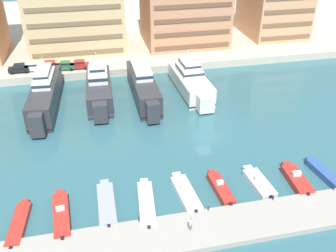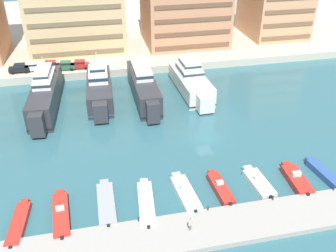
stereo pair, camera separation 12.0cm
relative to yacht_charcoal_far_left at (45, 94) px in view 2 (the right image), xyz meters
name	(u,v)px [view 2 (the right image)]	position (x,y,z in m)	size (l,w,h in m)	color
ground_plane	(205,137)	(24.70, -15.69, -2.62)	(400.00, 400.00, 0.00)	#336670
quay_promenade	(143,24)	(24.70, 45.94, -1.80)	(180.00, 70.00, 1.64)	beige
pier_dock	(253,221)	(24.70, -34.46, -2.28)	(120.00, 5.59, 0.68)	#A8A399
yacht_charcoal_far_left	(45,94)	(0.00, 0.00, 0.00)	(5.32, 21.56, 8.56)	#333338
yacht_charcoal_left	(99,88)	(9.48, 0.75, -0.08)	(5.03, 18.08, 8.62)	#333338
yacht_charcoal_mid_left	(143,87)	(17.54, -0.13, -0.22)	(3.93, 20.51, 7.48)	#333338
yacht_ivory_center_left	(191,82)	(26.88, 0.49, -0.40)	(5.52, 18.23, 7.80)	silver
motorboat_red_far_left	(19,224)	(-1.56, -29.17, -2.23)	(2.23, 7.76, 0.83)	red
motorboat_red_left	(61,215)	(3.13, -28.85, -2.10)	(2.22, 8.26, 1.41)	red
motorboat_grey_mid_left	(106,204)	(8.44, -28.01, -2.17)	(2.09, 8.41, 0.90)	#9EA3A8
motorboat_cream_center_left	(146,203)	(13.16, -29.09, -2.11)	(2.51, 8.66, 1.49)	beige
motorboat_white_center	(185,193)	(18.27, -28.25, -2.13)	(2.59, 7.78, 1.51)	white
motorboat_red_center_right	(220,188)	(22.83, -28.36, -2.09)	(1.86, 6.97, 1.45)	red
motorboat_white_mid_right	(258,183)	(28.09, -28.30, -2.16)	(2.52, 6.74, 1.41)	white
motorboat_red_right	(296,179)	(33.17, -28.82, -2.08)	(2.44, 6.96, 1.60)	red
motorboat_blue_far_right	(325,174)	(37.53, -28.57, -2.15)	(2.25, 7.40, 0.94)	#33569E
car_black_far_left	(20,68)	(-5.92, 13.74, -0.01)	(4.11, 1.94, 1.80)	black
car_white_left	(34,66)	(-3.07, 13.91, -0.01)	(4.11, 1.95, 1.80)	white
car_red_mid_left	(50,65)	(0.10, 14.07, -0.01)	(4.23, 2.21, 1.80)	red
car_green_center_left	(65,65)	(3.21, 13.18, -0.01)	(4.24, 2.22, 1.80)	#2D6642
car_red_center	(79,64)	(6.11, 13.19, -0.01)	(4.21, 2.14, 1.80)	red
pedestrian_near_edge	(191,223)	(17.22, -34.47, -0.89)	(0.52, 0.51, 1.76)	#7A6B56
bollard_west	(138,219)	(11.81, -31.92, -1.61)	(0.20, 0.20, 0.61)	#2D2D33
bollard_west_mid	(208,208)	(20.07, -31.92, -1.61)	(0.20, 0.20, 0.61)	#2D2D33
bollard_east_mid	(273,198)	(28.33, -31.92, -1.61)	(0.20, 0.20, 0.61)	#2D2D33
bollard_east	(334,188)	(36.58, -31.92, -1.61)	(0.20, 0.20, 0.61)	#2D2D33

